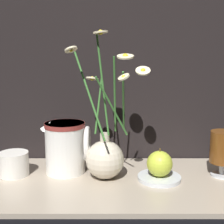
{
  "coord_description": "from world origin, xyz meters",
  "views": [
    {
      "loc": [
        -0.0,
        -0.78,
        0.34
      ],
      "look_at": [
        -0.01,
        0.0,
        0.2
      ],
      "focal_mm": 50.0,
      "sensor_mm": 36.0,
      "label": 1
    }
  ],
  "objects_px": {
    "yellow_mug": "(15,164)",
    "ceramic_pitcher": "(69,145)",
    "orange_fruit": "(162,164)",
    "vase_with_flowers": "(107,155)"
  },
  "relations": [
    {
      "from": "orange_fruit",
      "to": "vase_with_flowers",
      "type": "bearing_deg",
      "value": 175.92
    },
    {
      "from": "vase_with_flowers",
      "to": "orange_fruit",
      "type": "height_order",
      "value": "vase_with_flowers"
    },
    {
      "from": "ceramic_pitcher",
      "to": "orange_fruit",
      "type": "xyz_separation_m",
      "value": [
        0.25,
        -0.06,
        -0.03
      ]
    },
    {
      "from": "yellow_mug",
      "to": "ceramic_pitcher",
      "type": "xyz_separation_m",
      "value": [
        0.15,
        0.02,
        0.05
      ]
    },
    {
      "from": "yellow_mug",
      "to": "ceramic_pitcher",
      "type": "relative_size",
      "value": 0.59
    },
    {
      "from": "yellow_mug",
      "to": "vase_with_flowers",
      "type": "bearing_deg",
      "value": -4.76
    },
    {
      "from": "yellow_mug",
      "to": "orange_fruit",
      "type": "bearing_deg",
      "value": -4.51
    },
    {
      "from": "vase_with_flowers",
      "to": "yellow_mug",
      "type": "bearing_deg",
      "value": 175.24
    },
    {
      "from": "vase_with_flowers",
      "to": "yellow_mug",
      "type": "relative_size",
      "value": 4.3
    },
    {
      "from": "vase_with_flowers",
      "to": "yellow_mug",
      "type": "xyz_separation_m",
      "value": [
        -0.26,
        0.02,
        -0.03
      ]
    }
  ]
}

